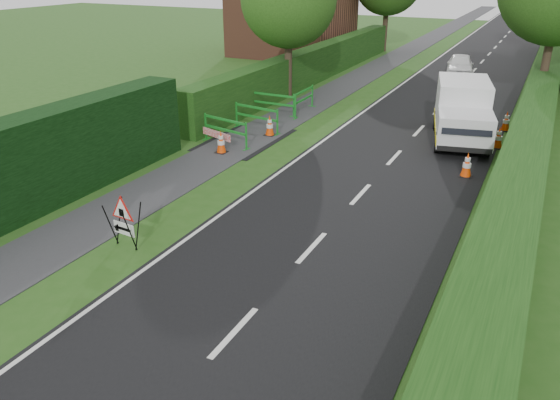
% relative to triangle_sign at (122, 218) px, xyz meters
% --- Properties ---
extents(ground, '(120.00, 120.00, 0.00)m').
position_rel_triangle_sign_xyz_m(ground, '(1.41, -2.61, -0.77)').
color(ground, '#254F16').
rests_on(ground, ground).
extents(road_surface, '(6.00, 90.00, 0.02)m').
position_rel_triangle_sign_xyz_m(road_surface, '(3.91, 32.39, -0.76)').
color(road_surface, black).
rests_on(road_surface, ground).
extents(footpath, '(2.00, 90.00, 0.02)m').
position_rel_triangle_sign_xyz_m(footpath, '(-1.59, 32.39, -0.76)').
color(footpath, '#2D2D30').
rests_on(footpath, ground).
extents(hedge_west_far, '(1.00, 24.00, 1.80)m').
position_rel_triangle_sign_xyz_m(hedge_west_far, '(-3.59, 19.39, -0.77)').
color(hedge_west_far, '#14380F').
rests_on(hedge_west_far, ground).
extents(hedge_east, '(1.20, 50.00, 1.50)m').
position_rel_triangle_sign_xyz_m(hedge_east, '(7.91, 13.39, -0.77)').
color(hedge_east, '#14380F').
rests_on(hedge_east, ground).
extents(house_west, '(7.50, 7.40, 7.88)m').
position_rel_triangle_sign_xyz_m(house_west, '(-8.59, 27.39, 2.13)').
color(house_west, brown).
rests_on(house_west, ground).
extents(triangle_sign, '(0.81, 0.81, 1.10)m').
position_rel_triangle_sign_xyz_m(triangle_sign, '(0.00, 0.00, 0.00)').
color(triangle_sign, black).
rests_on(triangle_sign, ground).
extents(works_van, '(2.75, 4.88, 2.10)m').
position_rel_triangle_sign_xyz_m(works_van, '(5.50, 11.91, 0.35)').
color(works_van, silver).
rests_on(works_van, ground).
extents(traffic_cone_0, '(0.38, 0.38, 0.79)m').
position_rel_triangle_sign_xyz_m(traffic_cone_0, '(6.34, 8.19, -0.38)').
color(traffic_cone_0, black).
rests_on(traffic_cone_0, ground).
extents(traffic_cone_1, '(0.38, 0.38, 0.79)m').
position_rel_triangle_sign_xyz_m(traffic_cone_1, '(6.88, 11.56, -0.38)').
color(traffic_cone_1, black).
rests_on(traffic_cone_1, ground).
extents(traffic_cone_2, '(0.38, 0.38, 0.79)m').
position_rel_triangle_sign_xyz_m(traffic_cone_2, '(6.90, 13.95, -0.38)').
color(traffic_cone_2, black).
rests_on(traffic_cone_2, ground).
extents(traffic_cone_3, '(0.38, 0.38, 0.79)m').
position_rel_triangle_sign_xyz_m(traffic_cone_3, '(-1.60, 6.75, -0.38)').
color(traffic_cone_3, black).
rests_on(traffic_cone_3, ground).
extents(traffic_cone_4, '(0.38, 0.38, 0.79)m').
position_rel_triangle_sign_xyz_m(traffic_cone_4, '(-1.03, 9.29, -0.38)').
color(traffic_cone_4, black).
rests_on(traffic_cone_4, ground).
extents(ped_barrier_0, '(2.09, 0.77, 1.00)m').
position_rel_triangle_sign_xyz_m(ped_barrier_0, '(-1.95, 7.61, -0.14)').
color(ped_barrier_0, '#167C21').
rests_on(ped_barrier_0, ground).
extents(ped_barrier_1, '(2.09, 0.67, 1.00)m').
position_rel_triangle_sign_xyz_m(ped_barrier_1, '(-1.78, 9.62, -0.14)').
color(ped_barrier_1, '#167C21').
rests_on(ped_barrier_1, ground).
extents(ped_barrier_2, '(2.07, 0.40, 1.00)m').
position_rel_triangle_sign_xyz_m(ped_barrier_2, '(-2.14, 11.83, -0.14)').
color(ped_barrier_2, '#167C21').
rests_on(ped_barrier_2, ground).
extents(ped_barrier_3, '(0.37, 2.06, 1.00)m').
position_rel_triangle_sign_xyz_m(ped_barrier_3, '(-1.34, 13.06, -0.14)').
color(ped_barrier_3, '#167C21').
rests_on(ped_barrier_3, ground).
extents(redwhite_plank, '(1.44, 0.51, 0.25)m').
position_rel_triangle_sign_xyz_m(redwhite_plank, '(-2.12, 7.28, -0.77)').
color(redwhite_plank, red).
rests_on(redwhite_plank, ground).
extents(hatchback_car, '(1.96, 3.70, 1.20)m').
position_rel_triangle_sign_xyz_m(hatchback_car, '(3.35, 24.44, -0.17)').
color(hatchback_car, white).
rests_on(hatchback_car, ground).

